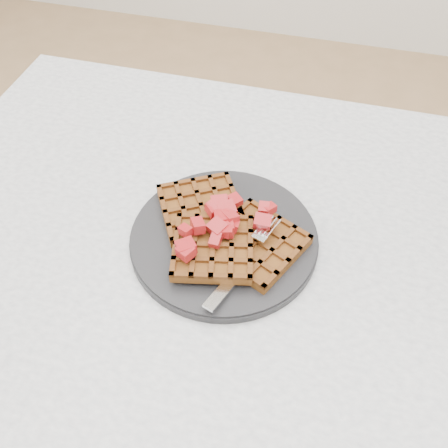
# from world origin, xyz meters

# --- Properties ---
(ground) EXTENTS (4.00, 4.00, 0.00)m
(ground) POSITION_xyz_m (0.00, 0.00, 0.00)
(ground) COLOR tan
(ground) RESTS_ON ground
(table) EXTENTS (1.20, 0.80, 0.75)m
(table) POSITION_xyz_m (0.00, 0.00, 0.64)
(table) COLOR white
(table) RESTS_ON ground
(plate) EXTENTS (0.28, 0.28, 0.02)m
(plate) POSITION_xyz_m (-0.08, 0.00, 0.76)
(plate) COLOR black
(plate) RESTS_ON table
(waffles) EXTENTS (0.25, 0.22, 0.03)m
(waffles) POSITION_xyz_m (-0.08, -0.00, 0.78)
(waffles) COLOR brown
(waffles) RESTS_ON plate
(strawberry_pile) EXTENTS (0.15, 0.15, 0.02)m
(strawberry_pile) POSITION_xyz_m (-0.08, 0.00, 0.80)
(strawberry_pile) COLOR maroon
(strawberry_pile) RESTS_ON waffles
(fork) EXTENTS (0.08, 0.18, 0.02)m
(fork) POSITION_xyz_m (-0.04, -0.04, 0.77)
(fork) COLOR silver
(fork) RESTS_ON plate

